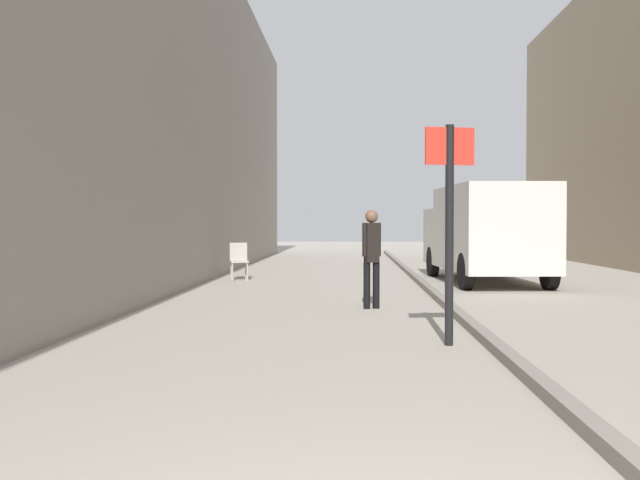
% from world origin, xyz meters
% --- Properties ---
extents(ground_plane, '(80.00, 80.00, 0.00)m').
position_xyz_m(ground_plane, '(0.00, 12.00, 0.00)').
color(ground_plane, '#A8A093').
extents(building_facade_left, '(3.69, 40.00, 9.02)m').
position_xyz_m(building_facade_left, '(-5.44, 12.00, 4.51)').
color(building_facade_left, gray).
rests_on(building_facade_left, ground_plane).
extents(kerb_strip, '(0.16, 40.00, 0.12)m').
position_xyz_m(kerb_strip, '(1.58, 12.00, 0.06)').
color(kerb_strip, gray).
rests_on(kerb_strip, ground_plane).
extents(pedestrian_main_foreground, '(0.32, 0.24, 1.66)m').
position_xyz_m(pedestrian_main_foreground, '(0.29, 9.70, 0.96)').
color(pedestrian_main_foreground, black).
rests_on(pedestrian_main_foreground, ground_plane).
extents(delivery_van, '(2.38, 5.71, 2.30)m').
position_xyz_m(delivery_van, '(3.19, 15.14, 1.24)').
color(delivery_van, silver).
rests_on(delivery_van, ground_plane).
extents(street_sign_post, '(0.59, 0.16, 2.60)m').
position_xyz_m(street_sign_post, '(1.11, 6.09, 1.55)').
color(street_sign_post, black).
rests_on(street_sign_post, ground_plane).
extents(cafe_chair_near_window, '(0.54, 0.54, 0.94)m').
position_xyz_m(cafe_chair_near_window, '(-2.89, 15.62, 0.55)').
color(cafe_chair_near_window, '#B7B2A8').
rests_on(cafe_chair_near_window, ground_plane).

